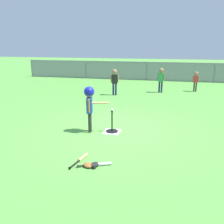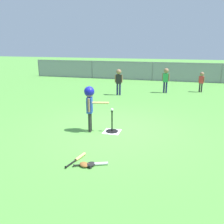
# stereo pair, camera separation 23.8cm
# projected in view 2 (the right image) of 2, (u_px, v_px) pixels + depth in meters

# --- Properties ---
(ground_plane) EXTENTS (60.00, 60.00, 0.00)m
(ground_plane) POSITION_uv_depth(u_px,v_px,m) (116.00, 130.00, 6.64)
(ground_plane) COLOR #51933D
(home_plate) EXTENTS (0.44, 0.44, 0.01)m
(home_plate) POSITION_uv_depth(u_px,v_px,m) (112.00, 131.00, 6.49)
(home_plate) COLOR white
(home_plate) RESTS_ON ground_plane
(batting_tee) EXTENTS (0.32, 0.32, 0.58)m
(batting_tee) POSITION_uv_depth(u_px,v_px,m) (112.00, 129.00, 6.47)
(batting_tee) COLOR black
(batting_tee) RESTS_ON ground_plane
(baseball_on_tee) EXTENTS (0.07, 0.07, 0.07)m
(baseball_on_tee) POSITION_uv_depth(u_px,v_px,m) (112.00, 110.00, 6.32)
(baseball_on_tee) COLOR white
(baseball_on_tee) RESTS_ON batting_tee
(batter_child) EXTENTS (0.64, 0.34, 1.23)m
(batter_child) POSITION_uv_depth(u_px,v_px,m) (90.00, 100.00, 6.28)
(batter_child) COLOR #262626
(batter_child) RESTS_ON ground_plane
(fielder_near_left) EXTENTS (0.27, 0.19, 0.97)m
(fielder_near_left) POSITION_uv_depth(u_px,v_px,m) (201.00, 79.00, 11.47)
(fielder_near_left) COLOR #262626
(fielder_near_left) RESTS_ON ground_plane
(fielder_deep_right) EXTENTS (0.34, 0.23, 1.17)m
(fielder_deep_right) POSITION_uv_depth(u_px,v_px,m) (119.00, 79.00, 10.77)
(fielder_deep_right) COLOR #191E4C
(fielder_deep_right) RESTS_ON ground_plane
(fielder_deep_center) EXTENTS (0.34, 0.23, 1.16)m
(fielder_deep_center) POSITION_uv_depth(u_px,v_px,m) (166.00, 77.00, 11.27)
(fielder_deep_center) COLOR #191E4C
(fielder_deep_center) RESTS_ON ground_plane
(spare_bat_silver) EXTENTS (0.64, 0.31, 0.06)m
(spare_bat_silver) POSITION_uv_depth(u_px,v_px,m) (96.00, 164.00, 4.70)
(spare_bat_silver) COLOR silver
(spare_bat_silver) RESTS_ON ground_plane
(spare_bat_wood) EXTENTS (0.19, 0.66, 0.06)m
(spare_bat_wood) POSITION_uv_depth(u_px,v_px,m) (78.00, 158.00, 4.94)
(spare_bat_wood) COLOR #DBB266
(spare_bat_wood) RESTS_ON ground_plane
(glove_by_plate) EXTENTS (0.25, 0.27, 0.07)m
(glove_by_plate) POSITION_uv_depth(u_px,v_px,m) (91.00, 164.00, 4.67)
(glove_by_plate) COLOR black
(glove_by_plate) RESTS_ON ground_plane
(glove_near_bats) EXTENTS (0.27, 0.26, 0.07)m
(glove_near_bats) POSITION_uv_depth(u_px,v_px,m) (84.00, 165.00, 4.67)
(glove_near_bats) COLOR brown
(glove_near_bats) RESTS_ON ground_plane
(outfield_fence) EXTENTS (16.06, 0.06, 1.15)m
(outfield_fence) POSITION_uv_depth(u_px,v_px,m) (152.00, 71.00, 15.03)
(outfield_fence) COLOR slate
(outfield_fence) RESTS_ON ground_plane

